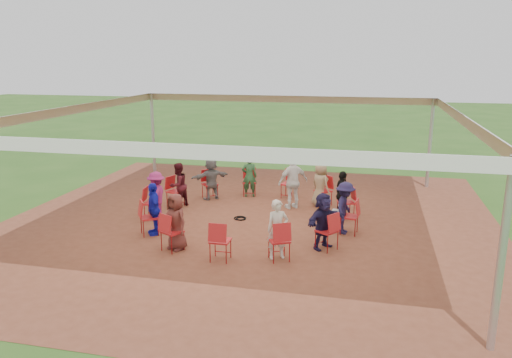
% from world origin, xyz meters
% --- Properties ---
extents(ground, '(80.00, 80.00, 0.00)m').
position_xyz_m(ground, '(0.00, 0.00, 0.00)').
color(ground, '#294F18').
rests_on(ground, ground).
extents(dirt_patch, '(13.00, 13.00, 0.00)m').
position_xyz_m(dirt_patch, '(0.00, 0.00, 0.01)').
color(dirt_patch, brown).
rests_on(dirt_patch, ground).
extents(tent, '(10.33, 10.33, 3.00)m').
position_xyz_m(tent, '(0.00, 0.00, 2.37)').
color(tent, '#B2B2B7').
rests_on(tent, ground).
extents(chair_0, '(0.49, 0.47, 0.90)m').
position_xyz_m(chair_0, '(2.64, -0.32, 0.45)').
color(chair_0, red).
rests_on(chair_0, ground).
extents(chair_1, '(0.56, 0.55, 0.90)m').
position_xyz_m(chair_1, '(2.49, 0.95, 0.45)').
color(chair_1, red).
rests_on(chair_1, ground).
extents(chair_2, '(0.61, 0.61, 0.90)m').
position_xyz_m(chair_2, '(1.76, 2.00, 0.45)').
color(chair_2, red).
rests_on(chair_2, ground).
extents(chair_3, '(0.51, 0.53, 0.90)m').
position_xyz_m(chair_3, '(0.63, 2.59, 0.45)').
color(chair_3, red).
rests_on(chair_3, ground).
extents(chair_4, '(0.51, 0.53, 0.90)m').
position_xyz_m(chair_4, '(-0.64, 2.58, 0.45)').
color(chair_4, red).
rests_on(chair_4, ground).
extents(chair_5, '(0.61, 0.61, 0.90)m').
position_xyz_m(chair_5, '(-1.77, 1.99, 0.45)').
color(chair_5, red).
rests_on(chair_5, ground).
extents(chair_6, '(0.56, 0.55, 0.90)m').
position_xyz_m(chair_6, '(-2.49, 0.94, 0.45)').
color(chair_6, red).
rests_on(chair_6, ground).
extents(chair_7, '(0.49, 0.47, 0.90)m').
position_xyz_m(chair_7, '(-2.64, -0.33, 0.45)').
color(chair_7, red).
rests_on(chair_7, ground).
extents(chair_8, '(0.60, 0.60, 0.90)m').
position_xyz_m(chair_8, '(-2.19, -1.52, 0.45)').
color(chair_8, red).
rests_on(chair_8, ground).
extents(chair_9, '(0.58, 0.58, 0.90)m').
position_xyz_m(chair_9, '(-1.23, -2.36, 0.45)').
color(chair_9, red).
rests_on(chair_9, ground).
extents(chair_10, '(0.42, 0.44, 0.90)m').
position_xyz_m(chair_10, '(0.01, -2.66, 0.45)').
color(chair_10, red).
rests_on(chair_10, ground).
extents(chair_11, '(0.58, 0.59, 0.90)m').
position_xyz_m(chair_11, '(1.24, -2.35, 0.45)').
color(chair_11, red).
rests_on(chair_11, ground).
extents(chair_12, '(0.60, 0.60, 0.90)m').
position_xyz_m(chair_12, '(2.19, -1.51, 0.45)').
color(chair_12, red).
rests_on(chair_12, ground).
extents(person_seated_0, '(0.52, 0.90, 1.32)m').
position_xyz_m(person_seated_0, '(2.52, -0.30, 0.67)').
color(person_seated_0, '#1C173B').
rests_on(person_seated_0, ground).
extents(person_seated_1, '(0.65, 0.86, 1.32)m').
position_xyz_m(person_seated_1, '(2.37, 0.91, 0.67)').
color(person_seated_1, black).
rests_on(person_seated_1, ground).
extents(person_seated_2, '(0.72, 0.70, 1.32)m').
position_xyz_m(person_seated_2, '(1.68, 1.91, 0.67)').
color(person_seated_2, '#9A805D').
rests_on(person_seated_2, ground).
extents(person_seated_3, '(0.54, 0.42, 1.32)m').
position_xyz_m(person_seated_3, '(-0.61, 2.47, 0.67)').
color(person_seated_3, '#27542F').
rests_on(person_seated_3, ground).
extents(person_seated_4, '(1.22, 1.16, 1.32)m').
position_xyz_m(person_seated_4, '(-1.69, 1.90, 0.67)').
color(person_seated_4, slate).
rests_on(person_seated_4, ground).
extents(person_seated_5, '(0.57, 0.73, 1.32)m').
position_xyz_m(person_seated_5, '(-2.38, 0.90, 0.67)').
color(person_seated_5, '#3E0F16').
rests_on(person_seated_5, ground).
extents(person_seated_6, '(0.52, 0.90, 1.32)m').
position_xyz_m(person_seated_6, '(-2.52, -0.31, 0.67)').
color(person_seated_6, '#841C56').
rests_on(person_seated_6, ground).
extents(person_seated_7, '(0.77, 0.86, 1.32)m').
position_xyz_m(person_seated_7, '(-2.09, -1.45, 0.67)').
color(person_seated_7, '#171DB6').
rests_on(person_seated_7, ground).
extents(person_seated_8, '(0.74, 0.62, 1.32)m').
position_xyz_m(person_seated_8, '(-1.18, -2.25, 0.67)').
color(person_seated_8, '#5D2924').
rests_on(person_seated_8, ground).
extents(person_seated_9, '(0.57, 0.50, 1.32)m').
position_xyz_m(person_seated_9, '(1.19, -2.25, 0.67)').
color(person_seated_9, beige).
rests_on(person_seated_9, ground).
extents(person_seated_10, '(1.07, 1.27, 1.32)m').
position_xyz_m(person_seated_10, '(2.10, -1.44, 0.67)').
color(person_seated_10, '#1C173B').
rests_on(person_seated_10, ground).
extents(standing_person, '(1.03, 0.93, 1.58)m').
position_xyz_m(standing_person, '(0.93, 1.53, 0.80)').
color(standing_person, white).
rests_on(standing_person, ground).
extents(cable_coil, '(0.39, 0.39, 0.03)m').
position_xyz_m(cable_coil, '(-0.31, 0.19, 0.02)').
color(cable_coil, black).
rests_on(cable_coil, ground).
extents(laptop, '(0.27, 0.33, 0.21)m').
position_xyz_m(laptop, '(2.36, -0.28, 0.62)').
color(laptop, '#B7B7BC').
rests_on(laptop, ground).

